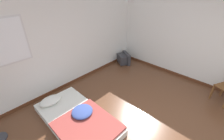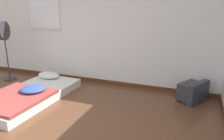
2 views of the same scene
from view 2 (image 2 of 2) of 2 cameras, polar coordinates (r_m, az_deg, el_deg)
The scene contains 4 objects.
wall_back at distance 4.95m, azimuth -4.15°, elevation 11.13°, with size 7.68×0.08×2.60m.
mattress_bed at distance 4.51m, azimuth -20.73°, elevation -5.88°, with size 1.11×2.07×0.31m.
crt_tv at distance 4.40m, azimuth 20.37°, elevation -5.31°, with size 0.58×0.64×0.40m.
standing_fan at distance 5.73m, azimuth -26.32°, elevation 7.77°, with size 0.29×0.45×1.41m.
Camera 2 is at (2.08, -1.45, 1.74)m, focal length 35.00 mm.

